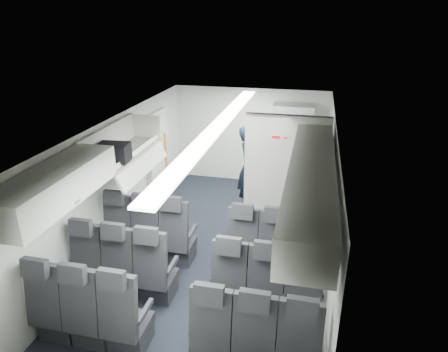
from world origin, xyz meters
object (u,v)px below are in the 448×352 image
at_px(boarding_door, 158,157).
at_px(carry_on_bag, 114,152).
at_px(flight_attendant, 249,168).
at_px(seat_row_front, 210,244).
at_px(galley_unit, 291,148).
at_px(seat_row_rear, 169,329).
at_px(seat_row_mid, 193,280).

distance_m(boarding_door, carry_on_bag, 2.41).
relative_size(flight_attendant, carry_on_bag, 3.92).
relative_size(boarding_door, flight_attendant, 1.09).
xyz_separation_m(flight_attendant, carry_on_bag, (-1.59, -2.25, 0.97)).
height_order(seat_row_front, carry_on_bag, carry_on_bag).
height_order(boarding_door, carry_on_bag, carry_on_bag).
distance_m(seat_row_front, galley_unit, 3.43).
bearing_deg(galley_unit, boarding_door, -155.72).
bearing_deg(carry_on_bag, seat_row_rear, -56.27).
relative_size(seat_row_front, seat_row_mid, 1.00).
height_order(seat_row_rear, galley_unit, galley_unit).
height_order(galley_unit, carry_on_bag, carry_on_bag).
xyz_separation_m(boarding_door, carry_on_bag, (0.27, -2.23, 0.87)).
distance_m(seat_row_front, seat_row_rear, 1.80).
bearing_deg(flight_attendant, galley_unit, -34.21).
height_order(seat_row_mid, boarding_door, boarding_door).
xyz_separation_m(seat_row_mid, flight_attendant, (0.22, 3.01, 0.45)).
xyz_separation_m(seat_row_rear, carry_on_bag, (-1.36, 1.66, 1.42)).
bearing_deg(galley_unit, seat_row_rear, -100.65).
bearing_deg(boarding_door, seat_row_mid, -61.23).
bearing_deg(seat_row_front, boarding_door, 128.16).
distance_m(seat_row_front, carry_on_bag, 1.97).
xyz_separation_m(galley_unit, flight_attendant, (-0.73, -1.15, -0.09)).
height_order(seat_row_mid, carry_on_bag, carry_on_bag).
height_order(seat_row_front, galley_unit, galley_unit).
bearing_deg(seat_row_rear, boarding_door, 112.87).
xyz_separation_m(seat_row_front, boarding_door, (-1.64, 2.09, 0.55)).
height_order(seat_row_front, flight_attendant, flight_attendant).
bearing_deg(flight_attendant, carry_on_bag, 142.86).
relative_size(seat_row_mid, seat_row_rear, 1.00).
height_order(boarding_door, flight_attendant, boarding_door).
bearing_deg(seat_row_rear, flight_attendant, 86.72).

